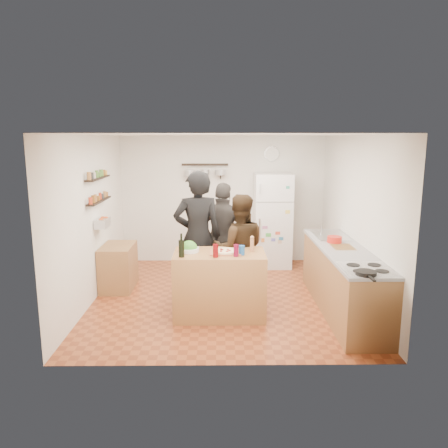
{
  "coord_description": "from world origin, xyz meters",
  "views": [
    {
      "loc": [
        -0.07,
        -6.5,
        2.45
      ],
      "look_at": [
        0.0,
        0.1,
        1.15
      ],
      "focal_mm": 35.0,
      "sensor_mm": 36.0,
      "label": 1
    }
  ],
  "objects_px": {
    "wine_bottle": "(181,249)",
    "counter_run": "(343,280)",
    "pepper_mill": "(252,245)",
    "person_left": "(198,237)",
    "salt_canister": "(242,250)",
    "red_bowl": "(334,239)",
    "salad_bowl": "(189,250)",
    "person_back": "(224,237)",
    "wall_clock": "(272,154)",
    "skillet": "(366,273)",
    "prep_island": "(220,284)",
    "fridge": "(272,220)",
    "side_table": "(118,267)",
    "person_center": "(239,249)"
  },
  "relations": [
    {
      "from": "wine_bottle",
      "to": "red_bowl",
      "type": "relative_size",
      "value": 1.05
    },
    {
      "from": "pepper_mill",
      "to": "counter_run",
      "type": "height_order",
      "value": "pepper_mill"
    },
    {
      "from": "counter_run",
      "to": "skillet",
      "type": "bearing_deg",
      "value": -94.76
    },
    {
      "from": "pepper_mill",
      "to": "person_left",
      "type": "height_order",
      "value": "person_left"
    },
    {
      "from": "person_back",
      "to": "fridge",
      "type": "relative_size",
      "value": 0.98
    },
    {
      "from": "person_back",
      "to": "fridge",
      "type": "height_order",
      "value": "fridge"
    },
    {
      "from": "counter_run",
      "to": "skillet",
      "type": "height_order",
      "value": "skillet"
    },
    {
      "from": "salad_bowl",
      "to": "pepper_mill",
      "type": "relative_size",
      "value": 1.58
    },
    {
      "from": "salt_canister",
      "to": "counter_run",
      "type": "distance_m",
      "value": 1.59
    },
    {
      "from": "pepper_mill",
      "to": "side_table",
      "type": "xyz_separation_m",
      "value": [
        -2.12,
        1.1,
        -0.63
      ]
    },
    {
      "from": "side_table",
      "to": "fridge",
      "type": "bearing_deg",
      "value": 26.03
    },
    {
      "from": "person_left",
      "to": "red_bowl",
      "type": "distance_m",
      "value": 2.05
    },
    {
      "from": "salad_bowl",
      "to": "person_center",
      "type": "height_order",
      "value": "person_center"
    },
    {
      "from": "red_bowl",
      "to": "skillet",
      "type": "bearing_deg",
      "value": -91.81
    },
    {
      "from": "pepper_mill",
      "to": "red_bowl",
      "type": "height_order",
      "value": "pepper_mill"
    },
    {
      "from": "prep_island",
      "to": "skillet",
      "type": "xyz_separation_m",
      "value": [
        1.67,
        -1.04,
        0.49
      ]
    },
    {
      "from": "person_center",
      "to": "counter_run",
      "type": "xyz_separation_m",
      "value": [
        1.47,
        -0.36,
        -0.37
      ]
    },
    {
      "from": "pepper_mill",
      "to": "person_back",
      "type": "relative_size",
      "value": 0.1
    },
    {
      "from": "person_center",
      "to": "person_back",
      "type": "xyz_separation_m",
      "value": [
        -0.22,
        0.57,
        0.06
      ]
    },
    {
      "from": "salt_canister",
      "to": "person_left",
      "type": "height_order",
      "value": "person_left"
    },
    {
      "from": "red_bowl",
      "to": "salad_bowl",
      "type": "bearing_deg",
      "value": -167.1
    },
    {
      "from": "person_back",
      "to": "prep_island",
      "type": "bearing_deg",
      "value": 103.03
    },
    {
      "from": "salad_bowl",
      "to": "wine_bottle",
      "type": "bearing_deg",
      "value": -106.5
    },
    {
      "from": "pepper_mill",
      "to": "person_back",
      "type": "height_order",
      "value": "person_back"
    },
    {
      "from": "skillet",
      "to": "person_back",
      "type": "bearing_deg",
      "value": 126.85
    },
    {
      "from": "prep_island",
      "to": "pepper_mill",
      "type": "bearing_deg",
      "value": 6.34
    },
    {
      "from": "salad_bowl",
      "to": "fridge",
      "type": "distance_m",
      "value": 2.81
    },
    {
      "from": "salad_bowl",
      "to": "person_back",
      "type": "height_order",
      "value": "person_back"
    },
    {
      "from": "wine_bottle",
      "to": "counter_run",
      "type": "xyz_separation_m",
      "value": [
        2.27,
        0.38,
        -0.57
      ]
    },
    {
      "from": "prep_island",
      "to": "wall_clock",
      "type": "distance_m",
      "value": 3.42
    },
    {
      "from": "person_back",
      "to": "pepper_mill",
      "type": "bearing_deg",
      "value": 126.77
    },
    {
      "from": "person_center",
      "to": "person_back",
      "type": "height_order",
      "value": "person_back"
    },
    {
      "from": "counter_run",
      "to": "red_bowl",
      "type": "height_order",
      "value": "red_bowl"
    },
    {
      "from": "skillet",
      "to": "red_bowl",
      "type": "relative_size",
      "value": 1.09
    },
    {
      "from": "person_center",
      "to": "side_table",
      "type": "relative_size",
      "value": 2.06
    },
    {
      "from": "person_left",
      "to": "fridge",
      "type": "bearing_deg",
      "value": -134.6
    },
    {
      "from": "prep_island",
      "to": "wine_bottle",
      "type": "xyz_separation_m",
      "value": [
        -0.5,
        -0.22,
        0.57
      ]
    },
    {
      "from": "person_back",
      "to": "wall_clock",
      "type": "relative_size",
      "value": 5.87
    },
    {
      "from": "person_back",
      "to": "side_table",
      "type": "bearing_deg",
      "value": 15.0
    },
    {
      "from": "person_center",
      "to": "salad_bowl",
      "type": "bearing_deg",
      "value": 30.81
    },
    {
      "from": "salad_bowl",
      "to": "pepper_mill",
      "type": "bearing_deg",
      "value": 0.0
    },
    {
      "from": "skillet",
      "to": "red_bowl",
      "type": "distance_m",
      "value": 1.58
    },
    {
      "from": "salt_canister",
      "to": "fridge",
      "type": "height_order",
      "value": "fridge"
    },
    {
      "from": "counter_run",
      "to": "wall_clock",
      "type": "relative_size",
      "value": 8.77
    },
    {
      "from": "side_table",
      "to": "pepper_mill",
      "type": "bearing_deg",
      "value": -27.36
    },
    {
      "from": "skillet",
      "to": "red_bowl",
      "type": "height_order",
      "value": "red_bowl"
    },
    {
      "from": "salad_bowl",
      "to": "person_back",
      "type": "relative_size",
      "value": 0.16
    },
    {
      "from": "person_back",
      "to": "fridge",
      "type": "distance_m",
      "value": 1.67
    },
    {
      "from": "prep_island",
      "to": "salad_bowl",
      "type": "xyz_separation_m",
      "value": [
        -0.42,
        0.05,
        0.48
      ]
    },
    {
      "from": "counter_run",
      "to": "side_table",
      "type": "xyz_separation_m",
      "value": [
        -3.44,
        0.99,
        -0.09
      ]
    }
  ]
}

